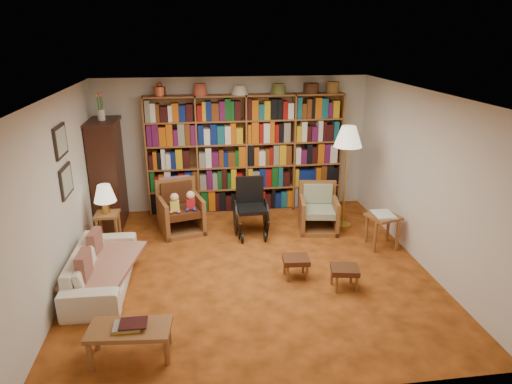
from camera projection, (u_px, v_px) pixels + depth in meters
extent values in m
plane|color=#BC581C|center=(251.00, 268.00, 6.64)|extent=(5.00, 5.00, 0.00)
plane|color=silver|center=(251.00, 94.00, 5.81)|extent=(5.00, 5.00, 0.00)
plane|color=silver|center=(234.00, 145.00, 8.57)|extent=(5.00, 0.00, 5.00)
plane|color=silver|center=(288.00, 280.00, 3.89)|extent=(5.00, 0.00, 5.00)
plane|color=silver|center=(60.00, 195.00, 5.91)|extent=(0.00, 5.00, 5.00)
plane|color=silver|center=(423.00, 179.00, 6.55)|extent=(0.00, 5.00, 5.00)
cube|color=brown|center=(246.00, 154.00, 8.49)|extent=(3.60, 0.30, 2.20)
cube|color=#32190D|center=(108.00, 175.00, 7.92)|extent=(0.45, 0.90, 1.80)
cube|color=#32190D|center=(102.00, 122.00, 7.62)|extent=(0.50, 0.95, 0.06)
cylinder|color=white|center=(101.00, 115.00, 7.58)|extent=(0.12, 0.12, 0.18)
cube|color=black|center=(60.00, 141.00, 5.98)|extent=(0.03, 0.52, 0.42)
cube|color=gray|center=(62.00, 141.00, 5.98)|extent=(0.01, 0.44, 0.34)
cube|color=black|center=(66.00, 181.00, 6.16)|extent=(0.03, 0.52, 0.42)
cube|color=gray|center=(67.00, 181.00, 6.16)|extent=(0.01, 0.44, 0.34)
imported|color=silver|center=(102.00, 267.00, 6.13)|extent=(1.81, 0.73, 0.52)
cube|color=beige|center=(105.00, 265.00, 6.12)|extent=(1.00, 1.51, 0.04)
cube|color=maroon|center=(95.00, 244.00, 6.37)|extent=(0.15, 0.37, 0.36)
cube|color=maroon|center=(84.00, 268.00, 5.72)|extent=(0.14, 0.38, 0.38)
cube|color=brown|center=(107.00, 214.00, 7.15)|extent=(0.37, 0.37, 0.04)
cylinder|color=brown|center=(98.00, 235.00, 7.09)|extent=(0.05, 0.05, 0.53)
cylinder|color=brown|center=(117.00, 234.00, 7.13)|extent=(0.05, 0.05, 0.53)
cylinder|color=brown|center=(101.00, 228.00, 7.36)|extent=(0.05, 0.05, 0.53)
cylinder|color=brown|center=(119.00, 227.00, 7.39)|extent=(0.05, 0.05, 0.53)
cylinder|color=gold|center=(106.00, 208.00, 7.11)|extent=(0.11, 0.11, 0.19)
cone|color=beige|center=(104.00, 193.00, 7.03)|extent=(0.34, 0.34, 0.27)
cube|color=brown|center=(182.00, 229.00, 7.86)|extent=(0.86, 0.88, 0.08)
cube|color=brown|center=(162.00, 216.00, 7.73)|extent=(0.26, 0.71, 0.62)
cube|color=brown|center=(200.00, 214.00, 7.81)|extent=(0.26, 0.71, 0.62)
cube|color=brown|center=(181.00, 201.00, 8.03)|extent=(0.69, 0.26, 0.87)
cube|color=#492613|center=(181.00, 211.00, 7.72)|extent=(0.68, 0.73, 0.12)
cube|color=#492613|center=(180.00, 192.00, 7.90)|extent=(0.54, 0.24, 0.37)
cube|color=#CA354F|center=(180.00, 187.00, 7.97)|extent=(0.53, 0.20, 0.38)
cube|color=brown|center=(318.00, 228.00, 7.92)|extent=(0.73, 0.76, 0.07)
cube|color=brown|center=(302.00, 215.00, 7.80)|extent=(0.16, 0.67, 0.57)
cube|color=brown|center=(335.00, 214.00, 7.88)|extent=(0.16, 0.67, 0.57)
cube|color=brown|center=(314.00, 202.00, 8.08)|extent=(0.64, 0.17, 0.80)
cube|color=gray|center=(319.00, 211.00, 7.79)|extent=(0.58, 0.63, 0.11)
cube|color=gray|center=(316.00, 193.00, 7.96)|extent=(0.51, 0.16, 0.34)
cube|color=black|center=(251.00, 209.00, 7.59)|extent=(0.48, 0.48, 0.06)
cube|color=black|center=(250.00, 190.00, 7.72)|extent=(0.47, 0.07, 0.47)
cylinder|color=black|center=(235.00, 217.00, 7.71)|extent=(0.03, 0.58, 0.58)
cylinder|color=black|center=(266.00, 215.00, 7.78)|extent=(0.03, 0.58, 0.58)
cylinder|color=black|center=(242.00, 238.00, 7.42)|extent=(0.03, 0.17, 0.17)
cylinder|color=black|center=(265.00, 237.00, 7.47)|extent=(0.03, 0.17, 0.17)
cylinder|color=gold|center=(342.00, 225.00, 8.10)|extent=(0.30, 0.30, 0.03)
cylinder|color=gold|center=(345.00, 185.00, 7.86)|extent=(0.03, 0.03, 1.51)
cone|color=beige|center=(348.00, 136.00, 7.57)|extent=(0.47, 0.47, 0.34)
cube|color=brown|center=(383.00, 216.00, 7.15)|extent=(0.56, 0.56, 0.04)
cylinder|color=brown|center=(375.00, 238.00, 7.05)|extent=(0.05, 0.05, 0.50)
cylinder|color=brown|center=(397.00, 236.00, 7.10)|extent=(0.05, 0.05, 0.50)
cylinder|color=brown|center=(367.00, 228.00, 7.39)|extent=(0.05, 0.05, 0.50)
cylinder|color=brown|center=(388.00, 227.00, 7.43)|extent=(0.05, 0.05, 0.50)
cube|color=silver|center=(384.00, 214.00, 7.14)|extent=(0.41, 0.46, 0.03)
cube|color=#492613|center=(296.00, 260.00, 6.31)|extent=(0.38, 0.33, 0.07)
cylinder|color=brown|center=(288.00, 274.00, 6.24)|extent=(0.04, 0.04, 0.24)
cylinder|color=brown|center=(307.00, 273.00, 6.28)|extent=(0.04, 0.04, 0.24)
cylinder|color=brown|center=(285.00, 266.00, 6.45)|extent=(0.04, 0.04, 0.24)
cylinder|color=brown|center=(303.00, 265.00, 6.48)|extent=(0.04, 0.04, 0.24)
cube|color=#492613|center=(345.00, 270.00, 6.05)|extent=(0.41, 0.37, 0.07)
cylinder|color=brown|center=(337.00, 285.00, 5.98)|extent=(0.04, 0.04, 0.24)
cylinder|color=brown|center=(357.00, 283.00, 6.01)|extent=(0.04, 0.04, 0.24)
cylinder|color=brown|center=(332.00, 277.00, 6.18)|extent=(0.04, 0.04, 0.24)
cylinder|color=brown|center=(351.00, 275.00, 6.22)|extent=(0.04, 0.04, 0.24)
cube|color=brown|center=(129.00, 329.00, 4.73)|extent=(0.89, 0.50, 0.05)
cylinder|color=brown|center=(90.00, 358.00, 4.58)|extent=(0.06, 0.06, 0.31)
cylinder|color=brown|center=(167.00, 351.00, 4.68)|extent=(0.06, 0.06, 0.31)
cylinder|color=brown|center=(96.00, 337.00, 4.90)|extent=(0.06, 0.06, 0.31)
cylinder|color=brown|center=(168.00, 331.00, 4.99)|extent=(0.06, 0.06, 0.31)
cube|color=brown|center=(129.00, 325.00, 4.71)|extent=(0.30, 0.24, 0.05)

